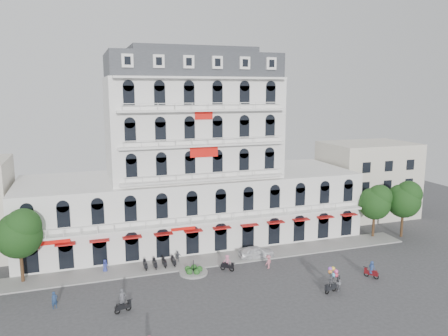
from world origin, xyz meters
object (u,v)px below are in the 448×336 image
rider_east (372,270)px  rider_northeast (331,283)px  rider_west (123,301)px  parked_car (256,252)px  rider_center (227,263)px  balloon_vendor (336,279)px

rider_east → rider_northeast: 6.41m
rider_west → rider_northeast: (20.55, -2.61, -0.04)m
parked_car → rider_center: rider_center is taller
rider_center → balloon_vendor: bearing=-3.7°
rider_west → rider_east: bearing=-19.9°
parked_car → rider_northeast: size_ratio=2.05×
rider_northeast → rider_center: (-8.28, 8.54, -0.06)m
rider_west → balloon_vendor: size_ratio=0.96×
parked_car → rider_east: 13.57m
rider_east → balloon_vendor: size_ratio=0.80×
rider_center → balloon_vendor: balloon_vendor is taller
rider_west → rider_northeast: bearing=-25.2°
rider_east → balloon_vendor: 5.63m
rider_west → rider_east: 26.74m
rider_east → balloon_vendor: (-5.42, -1.47, 0.32)m
rider_west → rider_center: size_ratio=1.22×
rider_northeast → balloon_vendor: 0.82m
parked_car → rider_west: bearing=119.9°
parked_car → rider_east: bearing=-130.8°
balloon_vendor → rider_east: bearing=15.1°
rider_west → balloon_vendor: 21.43m
parked_car → rider_northeast: 11.70m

